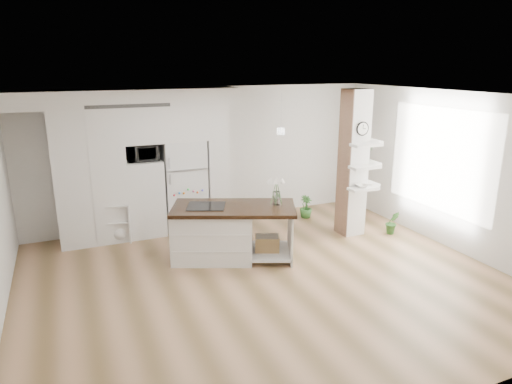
# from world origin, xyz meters

# --- Properties ---
(floor) EXTENTS (7.00, 6.00, 0.01)m
(floor) POSITION_xyz_m (0.00, 0.00, 0.00)
(floor) COLOR tan
(floor) RESTS_ON ground
(room) EXTENTS (7.04, 6.04, 2.72)m
(room) POSITION_xyz_m (0.00, 0.00, 1.86)
(room) COLOR white
(room) RESTS_ON ground
(cabinet_wall) EXTENTS (4.00, 0.71, 2.70)m
(cabinet_wall) POSITION_xyz_m (-1.45, 2.67, 1.51)
(cabinet_wall) COLOR white
(cabinet_wall) RESTS_ON floor
(refrigerator) EXTENTS (0.78, 0.69, 1.75)m
(refrigerator) POSITION_xyz_m (-0.53, 2.68, 0.88)
(refrigerator) COLOR white
(refrigerator) RESTS_ON floor
(column) EXTENTS (0.69, 0.90, 2.70)m
(column) POSITION_xyz_m (2.38, 1.13, 1.35)
(column) COLOR silver
(column) RESTS_ON floor
(window) EXTENTS (0.00, 2.40, 2.40)m
(window) POSITION_xyz_m (3.48, 0.30, 1.50)
(window) COLOR white
(window) RESTS_ON room
(pendant_light) EXTENTS (0.12, 0.12, 0.10)m
(pendant_light) POSITION_xyz_m (1.70, 0.15, 2.12)
(pendant_light) COLOR white
(pendant_light) RESTS_ON room
(kitchen_island) EXTENTS (2.20, 1.64, 1.46)m
(kitchen_island) POSITION_xyz_m (-0.35, 1.07, 0.47)
(kitchen_island) COLOR white
(kitchen_island) RESTS_ON floor
(bookshelf) EXTENTS (0.66, 0.45, 0.71)m
(bookshelf) POSITION_xyz_m (-1.87, 2.49, 0.31)
(bookshelf) COLOR white
(bookshelf) RESTS_ON floor
(floor_plant_a) EXTENTS (0.31, 0.28, 0.45)m
(floor_plant_a) POSITION_xyz_m (3.00, 0.83, 0.23)
(floor_plant_a) COLOR #326B2B
(floor_plant_a) RESTS_ON floor
(floor_plant_b) EXTENTS (0.33, 0.33, 0.47)m
(floor_plant_b) POSITION_xyz_m (1.96, 2.31, 0.23)
(floor_plant_b) COLOR #326B2B
(floor_plant_b) RESTS_ON floor
(microwave) EXTENTS (0.54, 0.37, 0.30)m
(microwave) POSITION_xyz_m (-1.27, 2.62, 1.57)
(microwave) COLOR #2D2D2D
(microwave) RESTS_ON cabinet_wall
(shelf_plant) EXTENTS (0.27, 0.23, 0.30)m
(shelf_plant) POSITION_xyz_m (2.63, 1.30, 1.52)
(shelf_plant) COLOR #326B2B
(shelf_plant) RESTS_ON column
(decor_bowl) EXTENTS (0.22, 0.22, 0.05)m
(decor_bowl) POSITION_xyz_m (2.30, 0.90, 1.00)
(decor_bowl) COLOR white
(decor_bowl) RESTS_ON column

